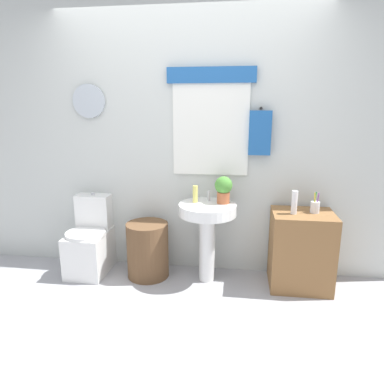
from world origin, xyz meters
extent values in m
plane|color=#A3A3A8|center=(0.00, 0.00, 0.00)|extent=(8.00, 8.00, 0.00)
cube|color=silver|center=(0.00, 1.15, 1.30)|extent=(4.40, 0.10, 2.60)
cube|color=white|center=(0.22, 1.08, 1.41)|extent=(0.71, 0.03, 0.85)
cube|color=#235BA3|center=(0.22, 1.07, 1.90)|extent=(0.81, 0.04, 0.14)
cylinder|color=silver|center=(-0.96, 1.08, 1.67)|extent=(0.32, 0.03, 0.32)
cylinder|color=black|center=(0.67, 1.07, 1.61)|extent=(0.02, 0.06, 0.02)
cube|color=#235BA3|center=(0.67, 1.05, 1.39)|extent=(0.20, 0.05, 0.40)
cube|color=white|center=(-0.96, 0.85, 0.21)|extent=(0.36, 0.50, 0.41)
cylinder|color=white|center=(-0.96, 0.79, 0.43)|extent=(0.38, 0.38, 0.03)
cube|color=white|center=(-0.96, 1.02, 0.59)|extent=(0.34, 0.18, 0.34)
cylinder|color=silver|center=(-0.96, 1.02, 0.77)|extent=(0.04, 0.04, 0.02)
cylinder|color=brown|center=(-0.36, 0.85, 0.27)|extent=(0.40, 0.40, 0.54)
cylinder|color=white|center=(0.22, 0.85, 0.33)|extent=(0.15, 0.15, 0.65)
cylinder|color=white|center=(0.22, 0.85, 0.70)|extent=(0.53, 0.53, 0.10)
cylinder|color=silver|center=(0.22, 0.97, 0.80)|extent=(0.03, 0.03, 0.10)
cube|color=olive|center=(1.07, 0.85, 0.35)|extent=(0.54, 0.44, 0.71)
cylinder|color=#DBD166|center=(0.10, 0.90, 0.83)|extent=(0.05, 0.05, 0.16)
cylinder|color=#AD5B38|center=(0.36, 0.91, 0.81)|extent=(0.12, 0.12, 0.11)
sphere|color=#4C8E38|center=(0.36, 0.91, 0.92)|extent=(0.16, 0.16, 0.16)
cylinder|color=white|center=(0.98, 0.81, 0.81)|extent=(0.05, 0.05, 0.21)
cylinder|color=silver|center=(1.17, 0.87, 0.76)|extent=(0.08, 0.08, 0.10)
cylinder|color=purple|center=(1.19, 0.87, 0.80)|extent=(0.02, 0.04, 0.18)
cylinder|color=green|center=(1.16, 0.89, 0.80)|extent=(0.04, 0.02, 0.18)
cylinder|color=yellow|center=(1.16, 0.85, 0.80)|extent=(0.02, 0.02, 0.18)
camera|label=1|loc=(0.49, -2.16, 1.62)|focal=32.17mm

